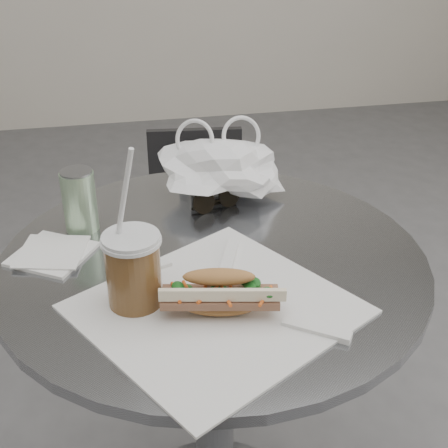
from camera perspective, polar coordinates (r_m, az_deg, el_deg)
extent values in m
cylinder|color=slate|center=(1.34, -0.89, -16.48)|extent=(0.08, 0.08, 0.71)
cylinder|color=slate|center=(1.11, -1.03, -3.43)|extent=(0.76, 0.76, 0.02)
cylinder|color=#292A2C|center=(2.06, -2.08, -10.76)|extent=(0.32, 0.32, 0.02)
cylinder|color=#292A2C|center=(1.93, -2.19, -6.16)|extent=(0.06, 0.06, 0.42)
cylinder|color=#292A2C|center=(1.82, -2.31, -0.73)|extent=(0.36, 0.36, 0.02)
cube|color=#292A2C|center=(1.91, -2.66, 5.22)|extent=(0.28, 0.05, 0.24)
cube|color=white|center=(0.98, -0.72, -7.77)|extent=(0.50, 0.49, 0.00)
ellipsoid|color=#B07B42|center=(0.96, -0.36, -7.58)|extent=(0.23, 0.12, 0.02)
cube|color=brown|center=(0.95, -0.36, -6.72)|extent=(0.19, 0.09, 0.01)
ellipsoid|color=#B07B42|center=(0.94, -0.47, -5.18)|extent=(0.23, 0.12, 0.04)
cylinder|color=brown|center=(0.97, -8.26, -4.54)|extent=(0.08, 0.08, 0.11)
cylinder|color=silver|center=(0.94, -8.53, -1.37)|extent=(0.09, 0.09, 0.01)
cylinder|color=white|center=(0.92, -9.35, 1.07)|extent=(0.05, 0.04, 0.21)
cylinder|color=black|center=(1.24, -1.85, 1.95)|extent=(0.05, 0.03, 0.05)
cylinder|color=black|center=(1.27, 0.45, 2.57)|extent=(0.05, 0.03, 0.05)
cube|color=black|center=(1.26, -0.68, 2.04)|extent=(0.02, 0.01, 0.00)
cube|color=white|center=(1.15, -15.43, -2.65)|extent=(0.17, 0.17, 0.01)
cube|color=white|center=(1.15, -15.46, -2.45)|extent=(0.14, 0.14, 0.00)
cylinder|color=#6BA962|center=(1.20, -13.07, 2.04)|extent=(0.06, 0.06, 0.12)
cylinder|color=slate|center=(1.17, -13.40, 4.66)|extent=(0.06, 0.06, 0.00)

